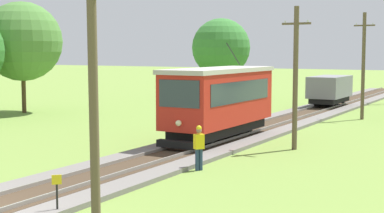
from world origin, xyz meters
The scene contains 9 objects.
red_tram centered at (0.00, 15.39, 2.19)m, with size 2.60×8.54×4.79m.
freight_car centered at (0.00, 35.33, 1.56)m, with size 2.40×5.20×2.31m.
utility_pole_foreground centered at (4.07, 0.48, 3.53)m, with size 1.40×0.29×6.87m.
utility_pole_near_tram centered at (4.07, 15.29, 3.48)m, with size 1.40×0.27×6.76m.
utility_pole_mid centered at (4.07, 29.00, 3.72)m, with size 1.40×0.31×7.25m.
trackside_signal_marker centered at (1.85, 1.49, 0.67)m, with size 0.21×0.21×1.18m.
track_worker centered at (2.41, 8.88, 0.98)m, with size 0.42×0.45×1.78m.
tree_right_far centered at (-19.23, 20.69, 5.37)m, with size 5.95×5.95×8.35m.
tree_horizon centered at (-11.28, 38.08, 4.97)m, with size 5.52×5.52×7.73m.
Camera 1 is at (13.08, -10.51, 4.71)m, focal length 53.46 mm.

